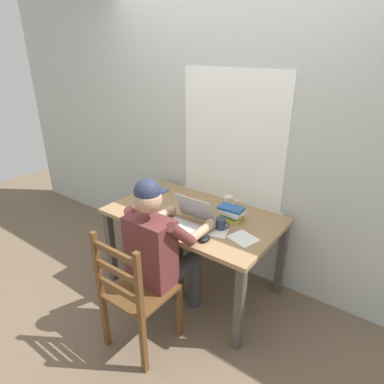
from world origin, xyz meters
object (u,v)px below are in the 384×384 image
(landscape_photo_print, at_px, (188,199))
(book_stack_main, at_px, (232,213))
(computer_mouse, at_px, (205,239))
(coffee_mug_white, at_px, (229,201))
(coffee_mug_dark, at_px, (221,224))
(laptop, at_px, (188,221))
(desk, at_px, (194,223))
(seated_person, at_px, (161,247))
(wooden_chair, at_px, (135,293))

(landscape_photo_print, bearing_deg, book_stack_main, 8.22)
(computer_mouse, relative_size, coffee_mug_white, 0.84)
(coffee_mug_dark, bearing_deg, laptop, -153.11)
(coffee_mug_dark, height_order, landscape_photo_print, coffee_mug_dark)
(laptop, height_order, computer_mouse, laptop)
(landscape_photo_print, bearing_deg, laptop, -33.82)
(desk, bearing_deg, coffee_mug_dark, -15.22)
(computer_mouse, distance_m, coffee_mug_white, 0.62)
(coffee_mug_white, xyz_separation_m, coffee_mug_dark, (0.17, -0.39, 0.00))
(computer_mouse, height_order, coffee_mug_dark, coffee_mug_dark)
(seated_person, bearing_deg, book_stack_main, 68.28)
(computer_mouse, xyz_separation_m, coffee_mug_white, (-0.16, 0.60, 0.03))
(wooden_chair, height_order, computer_mouse, wooden_chair)
(laptop, height_order, coffee_mug_dark, laptop)
(book_stack_main, bearing_deg, seated_person, -111.72)
(computer_mouse, xyz_separation_m, book_stack_main, (-0.01, 0.40, 0.04))
(coffee_mug_white, bearing_deg, seated_person, -96.41)
(desk, xyz_separation_m, coffee_mug_dark, (0.32, -0.09, 0.14))
(laptop, bearing_deg, landscape_photo_print, 127.02)
(laptop, distance_m, coffee_mug_white, 0.51)
(desk, height_order, book_stack_main, book_stack_main)
(coffee_mug_dark, relative_size, book_stack_main, 0.56)
(coffee_mug_white, relative_size, coffee_mug_dark, 1.03)
(computer_mouse, xyz_separation_m, landscape_photo_print, (-0.53, 0.50, -0.02))
(laptop, xyz_separation_m, book_stack_main, (0.21, 0.31, 0.00))
(desk, relative_size, laptop, 4.30)
(computer_mouse, height_order, book_stack_main, book_stack_main)
(wooden_chair, distance_m, landscape_photo_print, 1.05)
(seated_person, height_order, coffee_mug_dark, seated_person)
(computer_mouse, relative_size, book_stack_main, 0.48)
(laptop, bearing_deg, book_stack_main, 55.48)
(computer_mouse, bearing_deg, coffee_mug_dark, 88.13)
(seated_person, bearing_deg, wooden_chair, -90.00)
(seated_person, xyz_separation_m, coffee_mug_white, (0.09, 0.79, 0.09))
(wooden_chair, xyz_separation_m, landscape_photo_print, (-0.28, 0.98, 0.27))
(seated_person, relative_size, wooden_chair, 1.32)
(coffee_mug_dark, bearing_deg, desk, 164.78)
(computer_mouse, bearing_deg, book_stack_main, 91.58)
(seated_person, distance_m, book_stack_main, 0.65)
(desk, height_order, laptop, laptop)
(landscape_photo_print, bearing_deg, seated_person, -48.72)
(seated_person, xyz_separation_m, book_stack_main, (0.24, 0.59, 0.10))
(landscape_photo_print, bearing_deg, desk, -24.42)
(seated_person, xyz_separation_m, computer_mouse, (0.25, 0.20, 0.06))
(wooden_chair, bearing_deg, desk, 95.03)
(laptop, bearing_deg, seated_person, -95.02)
(seated_person, height_order, laptop, seated_person)
(coffee_mug_white, bearing_deg, desk, -117.40)
(coffee_mug_dark, bearing_deg, book_stack_main, 95.24)
(desk, relative_size, book_stack_main, 6.83)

